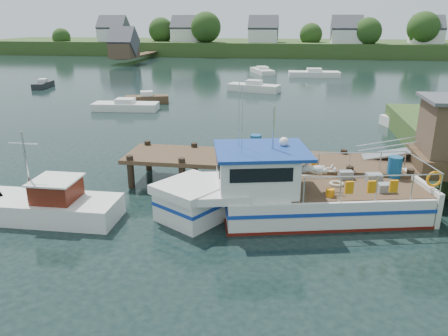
# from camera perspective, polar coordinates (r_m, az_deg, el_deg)

# --- Properties ---
(ground_plane) EXTENTS (160.00, 160.00, 0.00)m
(ground_plane) POSITION_cam_1_polar(r_m,az_deg,el_deg) (21.31, 3.29, -2.15)
(ground_plane) COLOR black
(far_shore) EXTENTS (140.00, 42.55, 9.22)m
(far_shore) POSITION_cam_1_polar(r_m,az_deg,el_deg) (102.34, 8.25, 15.62)
(far_shore) COLOR #314A1E
(far_shore) RESTS_ON ground
(dock) EXTENTS (16.60, 3.00, 4.78)m
(dock) POSITION_cam_1_polar(r_m,az_deg,el_deg) (21.04, 21.36, 2.70)
(dock) COLOR #473321
(dock) RESTS_ON ground
(lobster_boat) EXTENTS (11.30, 5.39, 5.43)m
(lobster_boat) POSITION_cam_1_polar(r_m,az_deg,el_deg) (17.75, 8.56, -3.36)
(lobster_boat) COLOR silver
(lobster_boat) RESTS_ON ground
(work_boat) EXTENTS (6.81, 2.18, 3.59)m
(work_boat) POSITION_cam_1_polar(r_m,az_deg,el_deg) (19.04, -22.78, -4.48)
(work_boat) COLOR silver
(work_boat) RESTS_ON ground
(moored_rowboat) EXTENTS (4.22, 2.67, 1.16)m
(moored_rowboat) POSITION_cam_1_polar(r_m,az_deg,el_deg) (42.63, -10.03, 8.88)
(moored_rowboat) COLOR #473321
(moored_rowboat) RESTS_ON ground
(moored_far) EXTENTS (7.12, 2.98, 1.18)m
(moored_far) POSITION_cam_1_polar(r_m,az_deg,el_deg) (63.04, 11.68, 11.97)
(moored_far) COLOR silver
(moored_far) RESTS_ON ground
(moored_a) EXTENTS (5.82, 2.48, 1.04)m
(moored_a) POSITION_cam_1_polar(r_m,az_deg,el_deg) (39.71, -12.73, 7.92)
(moored_a) COLOR silver
(moored_a) RESTS_ON ground
(moored_b) EXTENTS (6.00, 3.35, 1.26)m
(moored_b) POSITION_cam_1_polar(r_m,az_deg,el_deg) (49.16, 3.92, 10.47)
(moored_b) COLOR silver
(moored_b) RESTS_ON ground
(moored_c) EXTENTS (7.55, 4.79, 1.13)m
(moored_c) POSITION_cam_1_polar(r_m,az_deg,el_deg) (36.72, 25.38, 5.73)
(moored_c) COLOR silver
(moored_c) RESTS_ON ground
(moored_d) EXTENTS (4.16, 6.32, 1.02)m
(moored_d) POSITION_cam_1_polar(r_m,az_deg,el_deg) (66.21, 5.02, 12.54)
(moored_d) COLOR silver
(moored_d) RESTS_ON ground
(moored_e) EXTENTS (1.78, 3.88, 1.03)m
(moored_e) POSITION_cam_1_polar(r_m,az_deg,el_deg) (56.01, -22.55, 10.05)
(moored_e) COLOR black
(moored_e) RESTS_ON ground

